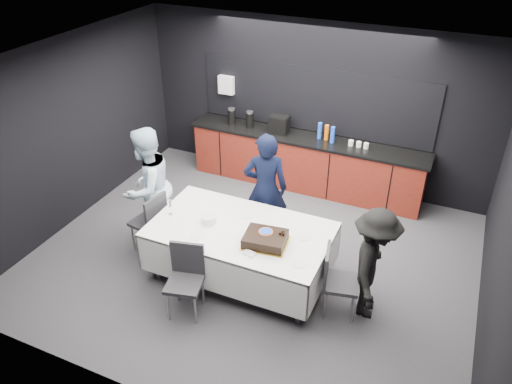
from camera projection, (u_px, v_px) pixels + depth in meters
ground at (253, 258)px, 7.13m from camera, size 6.00×6.00×0.00m
room_shell at (253, 140)px, 6.16m from camera, size 6.04×5.04×2.82m
kitchenette at (305, 158)px, 8.58m from camera, size 4.10×0.64×2.05m
party_table at (240, 237)px, 6.48m from camera, size 2.32×1.32×0.78m
cake_assembly at (265, 239)px, 6.11m from camera, size 0.60×0.51×0.17m
plate_stack at (209, 219)px, 6.50m from camera, size 0.20×0.20×0.10m
loose_plate_near at (198, 235)px, 6.28m from camera, size 0.20×0.20×0.01m
loose_plate_right_a at (304, 236)px, 6.26m from camera, size 0.19×0.19×0.01m
loose_plate_right_b at (298, 263)px, 5.82m from camera, size 0.19×0.19×0.01m
loose_plate_far at (246, 215)px, 6.67m from camera, size 0.22×0.22×0.01m
fork_pile at (249, 253)px, 5.96m from camera, size 0.17×0.13×0.02m
champagne_flute at (169, 204)px, 6.61m from camera, size 0.06×0.06×0.22m
chair_left at (152, 219)px, 7.03m from camera, size 0.48×0.48×0.92m
chair_right at (335, 277)px, 5.99m from camera, size 0.50×0.50×0.92m
chair_near at (186, 274)px, 6.03m from camera, size 0.51×0.51×0.92m
person_center at (266, 189)px, 7.09m from camera, size 0.74×0.61×1.72m
person_left at (148, 187)px, 7.06m from camera, size 0.77×0.94×1.79m
person_right at (373, 264)px, 5.87m from camera, size 0.65×1.01×1.48m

